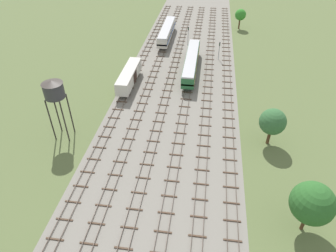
# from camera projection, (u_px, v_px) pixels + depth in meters

# --- Properties ---
(ground_plane) EXTENTS (480.00, 480.00, 0.00)m
(ground_plane) POSITION_uv_depth(u_px,v_px,m) (179.00, 84.00, 70.87)
(ground_plane) COLOR #5B6B3D
(ballast_bed) EXTENTS (26.68, 176.00, 0.01)m
(ballast_bed) POSITION_uv_depth(u_px,v_px,m) (179.00, 84.00, 70.87)
(ballast_bed) COLOR gray
(ballast_bed) RESTS_ON ground
(track_far_left) EXTENTS (2.40, 126.00, 0.29)m
(track_far_left) POSITION_uv_depth(u_px,v_px,m) (133.00, 78.00, 72.84)
(track_far_left) COLOR #47382D
(track_far_left) RESTS_ON ground
(track_left) EXTENTS (2.40, 126.00, 0.29)m
(track_left) POSITION_uv_depth(u_px,v_px,m) (151.00, 80.00, 72.33)
(track_left) COLOR #47382D
(track_left) RESTS_ON ground
(track_centre_left) EXTENTS (2.40, 126.00, 0.29)m
(track_centre_left) POSITION_uv_depth(u_px,v_px,m) (170.00, 81.00, 71.83)
(track_centre_left) COLOR #47382D
(track_centre_left) RESTS_ON ground
(track_centre) EXTENTS (2.40, 126.00, 0.29)m
(track_centre) POSITION_uv_depth(u_px,v_px,m) (189.00, 82.00, 71.33)
(track_centre) COLOR #47382D
(track_centre) RESTS_ON ground
(track_centre_right) EXTENTS (2.40, 126.00, 0.29)m
(track_centre_right) POSITION_uv_depth(u_px,v_px,m) (208.00, 83.00, 70.82)
(track_centre_right) COLOR #47382D
(track_centre_right) RESTS_ON ground
(track_right) EXTENTS (2.40, 126.00, 0.29)m
(track_right) POSITION_uv_depth(u_px,v_px,m) (227.00, 85.00, 70.32)
(track_right) COLOR #47382D
(track_right) RESTS_ON ground
(freight_boxcar_far_left_nearest) EXTENTS (2.87, 14.00, 3.60)m
(freight_boxcar_far_left_nearest) POSITION_uv_depth(u_px,v_px,m) (129.00, 76.00, 68.96)
(freight_boxcar_far_left_nearest) COLOR beige
(freight_boxcar_far_left_nearest) RESTS_ON ground
(passenger_coach_centre_near) EXTENTS (2.96, 22.00, 3.80)m
(passenger_coach_centre_near) POSITION_uv_depth(u_px,v_px,m) (191.00, 62.00, 74.45)
(passenger_coach_centre_near) COLOR #286638
(passenger_coach_centre_near) RESTS_ON ground
(diesel_railcar_left_mid) EXTENTS (2.96, 20.50, 3.80)m
(diesel_railcar_left_mid) POSITION_uv_depth(u_px,v_px,m) (167.00, 31.00, 91.49)
(diesel_railcar_left_mid) COLOR beige
(diesel_railcar_left_mid) RESTS_ON ground
(water_tower) EXTENTS (3.56, 3.56, 11.45)m
(water_tower) POSITION_uv_depth(u_px,v_px,m) (54.00, 90.00, 49.72)
(water_tower) COLOR #2D2826
(water_tower) RESTS_ON ground
(signal_post_nearest) EXTENTS (0.28, 0.47, 4.93)m
(signal_post_nearest) POSITION_uv_depth(u_px,v_px,m) (219.00, 48.00, 79.77)
(signal_post_nearest) COLOR gray
(signal_post_nearest) RESTS_ON ground
(signal_post_near) EXTENTS (0.28, 0.47, 5.54)m
(signal_post_near) POSITION_uv_depth(u_px,v_px,m) (188.00, 34.00, 87.37)
(signal_post_near) COLOR gray
(signal_post_near) RESTS_ON ground
(lineside_tree_0) EXTENTS (5.49, 5.49, 7.99)m
(lineside_tree_0) POSITION_uv_depth(u_px,v_px,m) (312.00, 203.00, 36.77)
(lineside_tree_0) COLOR #4C331E
(lineside_tree_0) RESTS_ON ground
(lineside_tree_1) EXTENTS (4.58, 4.58, 7.03)m
(lineside_tree_1) POSITION_uv_depth(u_px,v_px,m) (273.00, 122.00, 51.02)
(lineside_tree_1) COLOR #4C331E
(lineside_tree_1) RESTS_ON ground
(lineside_tree_2) EXTENTS (3.56, 3.56, 6.35)m
(lineside_tree_2) POSITION_uv_depth(u_px,v_px,m) (240.00, 15.00, 98.18)
(lineside_tree_2) COLOR #4C331E
(lineside_tree_2) RESTS_ON ground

